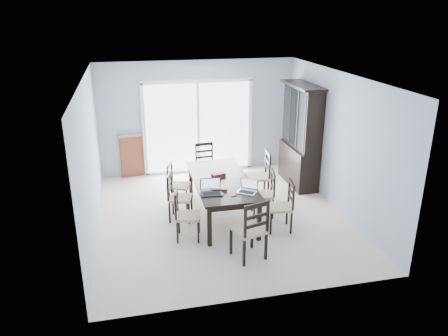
{
  "coord_description": "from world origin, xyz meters",
  "views": [
    {
      "loc": [
        -1.58,
        -7.19,
        3.7
      ],
      "look_at": [
        0.05,
        0.0,
        0.96
      ],
      "focal_mm": 35.0,
      "sensor_mm": 36.0,
      "label": 1
    }
  ],
  "objects_px": {
    "chair_left_far": "(175,180)",
    "chair_right_mid": "(267,189)",
    "chair_right_near": "(285,200)",
    "chair_right_far": "(262,170)",
    "laptop_dark": "(212,191)",
    "hot_tub": "(153,142)",
    "laptop_silver": "(247,190)",
    "chair_end_near": "(252,224)",
    "chair_end_far": "(205,160)",
    "chair_left_mid": "(175,191)",
    "game_box": "(218,175)",
    "dining_table": "(221,183)",
    "chair_left_near": "(183,209)",
    "china_hutch": "(301,137)",
    "cell_phone": "(234,196)"
  },
  "relations": [
    {
      "from": "chair_left_far",
      "to": "chair_right_mid",
      "type": "relative_size",
      "value": 1.0
    },
    {
      "from": "chair_right_near",
      "to": "chair_right_far",
      "type": "bearing_deg",
      "value": 8.02
    },
    {
      "from": "laptop_dark",
      "to": "hot_tub",
      "type": "distance_m",
      "value": 4.08
    },
    {
      "from": "chair_left_far",
      "to": "hot_tub",
      "type": "height_order",
      "value": "hot_tub"
    },
    {
      "from": "laptop_dark",
      "to": "laptop_silver",
      "type": "bearing_deg",
      "value": -4.94
    },
    {
      "from": "chair_end_near",
      "to": "chair_end_far",
      "type": "xyz_separation_m",
      "value": [
        -0.13,
        3.18,
        -0.05
      ]
    },
    {
      "from": "chair_left_mid",
      "to": "game_box",
      "type": "height_order",
      "value": "chair_left_mid"
    },
    {
      "from": "dining_table",
      "to": "chair_end_near",
      "type": "height_order",
      "value": "chair_end_near"
    },
    {
      "from": "laptop_dark",
      "to": "laptop_silver",
      "type": "xyz_separation_m",
      "value": [
        0.59,
        -0.08,
        -0.01
      ]
    },
    {
      "from": "chair_right_mid",
      "to": "chair_end_near",
      "type": "bearing_deg",
      "value": 163.72
    },
    {
      "from": "chair_left_near",
      "to": "chair_right_far",
      "type": "relative_size",
      "value": 0.88
    },
    {
      "from": "china_hutch",
      "to": "chair_left_mid",
      "type": "height_order",
      "value": "china_hutch"
    },
    {
      "from": "laptop_dark",
      "to": "game_box",
      "type": "xyz_separation_m",
      "value": [
        0.28,
        0.75,
        -0.03
      ]
    },
    {
      "from": "chair_end_near",
      "to": "chair_end_far",
      "type": "relative_size",
      "value": 1.08
    },
    {
      "from": "chair_right_mid",
      "to": "game_box",
      "type": "height_order",
      "value": "chair_right_mid"
    },
    {
      "from": "chair_left_far",
      "to": "chair_end_far",
      "type": "height_order",
      "value": "chair_end_far"
    },
    {
      "from": "chair_left_far",
      "to": "cell_phone",
      "type": "relative_size",
      "value": 9.87
    },
    {
      "from": "chair_right_near",
      "to": "chair_right_mid",
      "type": "bearing_deg",
      "value": 19.74
    },
    {
      "from": "chair_left_mid",
      "to": "chair_left_far",
      "type": "relative_size",
      "value": 1.03
    },
    {
      "from": "chair_left_near",
      "to": "laptop_dark",
      "type": "height_order",
      "value": "chair_left_near"
    },
    {
      "from": "laptop_dark",
      "to": "cell_phone",
      "type": "relative_size",
      "value": 3.59
    },
    {
      "from": "chair_left_far",
      "to": "chair_end_far",
      "type": "relative_size",
      "value": 0.94
    },
    {
      "from": "chair_right_far",
      "to": "game_box",
      "type": "bearing_deg",
      "value": 123.37
    },
    {
      "from": "chair_left_near",
      "to": "game_box",
      "type": "xyz_separation_m",
      "value": [
        0.78,
        0.8,
        0.24
      ]
    },
    {
      "from": "dining_table",
      "to": "laptop_dark",
      "type": "relative_size",
      "value": 5.99
    },
    {
      "from": "chair_left_far",
      "to": "laptop_silver",
      "type": "height_order",
      "value": "chair_left_far"
    },
    {
      "from": "china_hutch",
      "to": "laptop_dark",
      "type": "bearing_deg",
      "value": -141.3
    },
    {
      "from": "china_hutch",
      "to": "dining_table",
      "type": "bearing_deg",
      "value": -148.29
    },
    {
      "from": "china_hutch",
      "to": "chair_end_far",
      "type": "relative_size",
      "value": 2.05
    },
    {
      "from": "laptop_dark",
      "to": "cell_phone",
      "type": "height_order",
      "value": "laptop_dark"
    },
    {
      "from": "chair_end_near",
      "to": "game_box",
      "type": "xyz_separation_m",
      "value": [
        -0.16,
        1.7,
        0.16
      ]
    },
    {
      "from": "chair_right_far",
      "to": "laptop_silver",
      "type": "relative_size",
      "value": 3.0
    },
    {
      "from": "laptop_dark",
      "to": "chair_right_near",
      "type": "bearing_deg",
      "value": -2.11
    },
    {
      "from": "dining_table",
      "to": "china_hutch",
      "type": "xyz_separation_m",
      "value": [
        2.02,
        1.25,
        0.4
      ]
    },
    {
      "from": "chair_left_near",
      "to": "chair_end_near",
      "type": "relative_size",
      "value": 0.87
    },
    {
      "from": "laptop_dark",
      "to": "cell_phone",
      "type": "distance_m",
      "value": 0.38
    },
    {
      "from": "chair_left_far",
      "to": "chair_right_near",
      "type": "bearing_deg",
      "value": 70.31
    },
    {
      "from": "chair_end_far",
      "to": "chair_right_mid",
      "type": "bearing_deg",
      "value": 110.95
    },
    {
      "from": "cell_phone",
      "to": "chair_end_near",
      "type": "bearing_deg",
      "value": -90.63
    },
    {
      "from": "dining_table",
      "to": "chair_left_mid",
      "type": "relative_size",
      "value": 2.12
    },
    {
      "from": "china_hutch",
      "to": "chair_end_near",
      "type": "relative_size",
      "value": 1.89
    },
    {
      "from": "chair_right_far",
      "to": "laptop_dark",
      "type": "distance_m",
      "value": 1.81
    },
    {
      "from": "chair_left_far",
      "to": "chair_right_near",
      "type": "xyz_separation_m",
      "value": [
        1.74,
        -1.43,
        0.02
      ]
    },
    {
      "from": "chair_left_near",
      "to": "laptop_silver",
      "type": "relative_size",
      "value": 2.65
    },
    {
      "from": "chair_right_far",
      "to": "dining_table",
      "type": "bearing_deg",
      "value": 130.04
    },
    {
      "from": "chair_end_near",
      "to": "hot_tub",
      "type": "relative_size",
      "value": 0.52
    },
    {
      "from": "china_hutch",
      "to": "laptop_silver",
      "type": "height_order",
      "value": "china_hutch"
    },
    {
      "from": "china_hutch",
      "to": "hot_tub",
      "type": "distance_m",
      "value": 3.75
    },
    {
      "from": "chair_right_near",
      "to": "chair_left_far",
      "type": "bearing_deg",
      "value": 59.3
    },
    {
      "from": "laptop_dark",
      "to": "hot_tub",
      "type": "bearing_deg",
      "value": 102.84
    }
  ]
}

